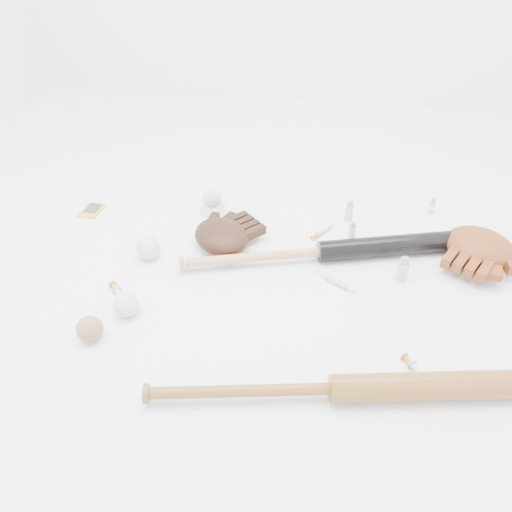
% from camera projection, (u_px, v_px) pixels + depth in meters
% --- Properties ---
extents(bat_dark, '(0.97, 0.36, 0.07)m').
position_uv_depth(bat_dark, '(322.00, 252.00, 1.65)').
color(bat_dark, black).
rests_on(bat_dark, ground).
extents(bat_wood, '(0.98, 0.26, 0.07)m').
position_uv_depth(bat_wood, '(334.00, 389.00, 1.23)').
color(bat_wood, brown).
rests_on(bat_wood, ground).
extents(glove_dark, '(0.35, 0.35, 0.09)m').
position_uv_depth(glove_dark, '(221.00, 236.00, 1.71)').
color(glove_dark, black).
rests_on(glove_dark, ground).
extents(glove_tan, '(0.37, 0.37, 0.10)m').
position_uv_depth(glove_tan, '(480.00, 246.00, 1.65)').
color(glove_tan, brown).
rests_on(glove_tan, ground).
extents(trading_card, '(0.08, 0.11, 0.01)m').
position_uv_depth(trading_card, '(92.00, 211.00, 1.90)').
color(trading_card, gold).
rests_on(trading_card, ground).
extents(pedestal, '(0.09, 0.09, 0.04)m').
position_uv_depth(pedestal, '(213.00, 209.00, 1.88)').
color(pedestal, white).
rests_on(pedestal, ground).
extents(baseball_on_pedestal, '(0.07, 0.07, 0.07)m').
position_uv_depth(baseball_on_pedestal, '(212.00, 197.00, 1.85)').
color(baseball_on_pedestal, silver).
rests_on(baseball_on_pedestal, pedestal).
extents(baseball_left, '(0.08, 0.08, 0.08)m').
position_uv_depth(baseball_left, '(148.00, 248.00, 1.66)').
color(baseball_left, silver).
rests_on(baseball_left, ground).
extents(baseball_upper, '(0.07, 0.07, 0.07)m').
position_uv_depth(baseball_upper, '(213.00, 202.00, 1.89)').
color(baseball_upper, silver).
rests_on(baseball_upper, ground).
extents(baseball_mid, '(0.07, 0.07, 0.07)m').
position_uv_depth(baseball_mid, '(126.00, 305.00, 1.45)').
color(baseball_mid, silver).
rests_on(baseball_mid, ground).
extents(baseball_aged, '(0.07, 0.07, 0.07)m').
position_uv_depth(baseball_aged, '(90.00, 329.00, 1.38)').
color(baseball_aged, '#926646').
rests_on(baseball_aged, ground).
extents(syringe_0, '(0.14, 0.14, 0.02)m').
position_uv_depth(syringe_0, '(121.00, 297.00, 1.52)').
color(syringe_0, '#ADBCC6').
rests_on(syringe_0, ground).
extents(syringe_1, '(0.15, 0.10, 0.02)m').
position_uv_depth(syringe_1, '(336.00, 282.00, 1.58)').
color(syringe_1, '#ADBCC6').
rests_on(syringe_1, ground).
extents(syringe_2, '(0.11, 0.13, 0.02)m').
position_uv_depth(syringe_2, '(323.00, 231.00, 1.79)').
color(syringe_2, '#ADBCC6').
rests_on(syringe_2, ground).
extents(syringe_3, '(0.12, 0.15, 0.02)m').
position_uv_depth(syringe_3, '(421.00, 375.00, 1.29)').
color(syringe_3, '#ADBCC6').
rests_on(syringe_3, ground).
extents(vial_0, '(0.02, 0.02, 0.06)m').
position_uv_depth(vial_0, '(352.00, 230.00, 1.76)').
color(vial_0, '#AAB3BA').
rests_on(vial_0, ground).
extents(vial_1, '(0.02, 0.02, 0.06)m').
position_uv_depth(vial_1, '(432.00, 206.00, 1.88)').
color(vial_1, '#AAB3BA').
rests_on(vial_1, ground).
extents(vial_2, '(0.03, 0.03, 0.08)m').
position_uv_depth(vial_2, '(349.00, 211.00, 1.84)').
color(vial_2, '#AAB3BA').
rests_on(vial_2, ground).
extents(vial_3, '(0.04, 0.04, 0.08)m').
position_uv_depth(vial_3, '(403.00, 269.00, 1.57)').
color(vial_3, '#AAB3BA').
rests_on(vial_3, ground).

